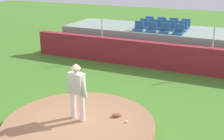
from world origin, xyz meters
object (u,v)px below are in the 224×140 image
at_px(baseball, 127,121).
at_px(stadium_chair_10, 173,24).
at_px(stadium_chair_6, 169,27).
at_px(stadium_chair_8, 149,23).
at_px(stadium_chair_2, 165,30).
at_px(stadium_chair_5, 157,26).
at_px(stadium_chair_9, 161,24).
at_px(stadium_chair_1, 152,29).
at_px(stadium_chair_11, 185,25).
at_px(pitcher, 77,88).
at_px(fielding_glove, 117,115).
at_px(stadium_chair_0, 139,28).
at_px(stadium_chair_3, 179,31).
at_px(stadium_chair_4, 144,25).
at_px(stadium_chair_7, 182,28).

relative_size(baseball, stadium_chair_10, 0.15).
height_order(stadium_chair_6, stadium_chair_8, same).
relative_size(stadium_chair_2, stadium_chair_5, 1.00).
height_order(stadium_chair_9, stadium_chair_10, same).
distance_m(stadium_chair_1, stadium_chair_2, 0.68).
bearing_deg(stadium_chair_1, stadium_chair_11, -128.13).
xyz_separation_m(stadium_chair_1, stadium_chair_11, (1.36, 1.74, 0.00)).
relative_size(pitcher, fielding_glove, 5.82).
bearing_deg(baseball, stadium_chair_5, 101.13).
height_order(fielding_glove, stadium_chair_0, stadium_chair_0).
relative_size(pitcher, stadium_chair_3, 3.49).
bearing_deg(stadium_chair_5, stadium_chair_10, -128.69).
bearing_deg(stadium_chair_8, stadium_chair_5, 129.55).
height_order(stadium_chair_4, stadium_chair_9, same).
xyz_separation_m(pitcher, fielding_glove, (0.99, 0.63, -0.96)).
height_order(stadium_chair_1, stadium_chair_5, same).
bearing_deg(fielding_glove, stadium_chair_3, 40.48).
xyz_separation_m(stadium_chair_3, stadium_chair_5, (-1.39, 0.89, 0.00)).
bearing_deg(baseball, stadium_chair_8, 104.42).
relative_size(stadium_chair_4, stadium_chair_6, 1.00).
relative_size(baseball, stadium_chair_1, 0.15).
xyz_separation_m(pitcher, stadium_chair_4, (-0.95, 8.64, 0.36)).
height_order(baseball, stadium_chair_4, stadium_chair_4).
distance_m(stadium_chair_0, stadium_chair_4, 0.89).
height_order(stadium_chair_0, stadium_chair_4, same).
relative_size(stadium_chair_3, stadium_chair_11, 1.00).
bearing_deg(pitcher, stadium_chair_2, 96.59).
bearing_deg(stadium_chair_5, stadium_chair_7, -179.97).
bearing_deg(stadium_chair_9, stadium_chair_0, 67.81).
relative_size(stadium_chair_4, stadium_chair_11, 1.00).
distance_m(stadium_chair_1, stadium_chair_10, 1.87).
bearing_deg(stadium_chair_8, stadium_chair_4, 89.33).
relative_size(stadium_chair_1, stadium_chair_10, 1.00).
bearing_deg(stadium_chair_6, stadium_chair_1, 49.67).
height_order(pitcher, stadium_chair_9, pitcher).
relative_size(stadium_chair_1, stadium_chair_6, 1.00).
relative_size(stadium_chair_0, stadium_chair_8, 1.00).
bearing_deg(stadium_chair_1, baseball, 102.50).
distance_m(pitcher, stadium_chair_4, 8.70).
distance_m(stadium_chair_4, stadium_chair_5, 0.73).
bearing_deg(pitcher, stadium_chair_10, 97.05).
distance_m(stadium_chair_3, stadium_chair_11, 1.76).
bearing_deg(fielding_glove, stadium_chair_10, 45.27).
relative_size(stadium_chair_8, stadium_chair_10, 1.00).
bearing_deg(stadium_chair_4, fielding_glove, 103.59).
xyz_separation_m(stadium_chair_0, stadium_chair_11, (2.06, 1.76, 0.00)).
bearing_deg(stadium_chair_10, baseball, 95.85).
height_order(stadium_chair_9, stadium_chair_11, same).
height_order(fielding_glove, stadium_chair_10, stadium_chair_10).
height_order(stadium_chair_3, stadium_chair_6, same).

